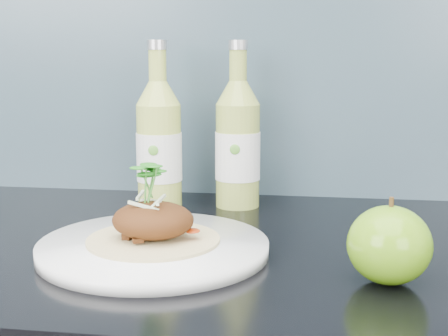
{
  "coord_description": "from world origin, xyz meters",
  "views": [
    {
      "loc": [
        0.13,
        0.9,
        1.15
      ],
      "look_at": [
        0.02,
        1.69,
        1.0
      ],
      "focal_mm": 50.0,
      "sensor_mm": 36.0,
      "label": 1
    }
  ],
  "objects": [
    {
      "name": "dinner_plate",
      "position": [
        -0.06,
        1.63,
        0.91
      ],
      "size": [
        0.38,
        0.38,
        0.02
      ],
      "color": "white",
      "rests_on": "kitchen_counter"
    },
    {
      "name": "pork_taco",
      "position": [
        -0.06,
        1.63,
        0.95
      ],
      "size": [
        0.17,
        0.17,
        0.1
      ],
      "color": "tan",
      "rests_on": "dinner_plate"
    },
    {
      "name": "green_apple",
      "position": [
        0.22,
        1.57,
        0.94
      ],
      "size": [
        0.1,
        0.1,
        0.1
      ],
      "rotation": [
        0.0,
        0.0,
        0.14
      ],
      "color": "#579510",
      "rests_on": "kitchen_counter"
    },
    {
      "name": "cider_bottle_left",
      "position": [
        -0.11,
        1.86,
        1.0
      ],
      "size": [
        0.08,
        0.08,
        0.27
      ],
      "rotation": [
        0.0,
        0.0,
        0.14
      ],
      "color": "#B0C251",
      "rests_on": "kitchen_counter"
    },
    {
      "name": "cider_bottle_right",
      "position": [
        0.01,
        1.89,
        1.0
      ],
      "size": [
        0.09,
        0.09,
        0.27
      ],
      "rotation": [
        0.0,
        0.0,
        -0.29
      ],
      "color": "#9FB149",
      "rests_on": "kitchen_counter"
    }
  ]
}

